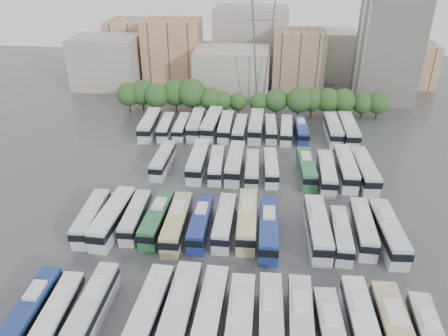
# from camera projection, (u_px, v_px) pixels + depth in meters

# --- Properties ---
(ground) EXTENTS (220.00, 220.00, 0.00)m
(ground) POSITION_uv_depth(u_px,v_px,m) (238.00, 211.00, 69.18)
(ground) COLOR #424447
(ground) RESTS_ON ground
(tree_line) EXTENTS (65.33, 7.92, 8.80)m
(tree_line) POSITION_uv_depth(u_px,v_px,m) (239.00, 98.00, 104.37)
(tree_line) COLOR black
(tree_line) RESTS_ON ground
(city_buildings) EXTENTS (102.00, 35.00, 20.00)m
(city_buildings) POSITION_uv_depth(u_px,v_px,m) (231.00, 54.00, 129.34)
(city_buildings) COLOR #9E998E
(city_buildings) RESTS_ON ground
(apartment_tower) EXTENTS (14.00, 14.00, 26.00)m
(apartment_tower) POSITION_uv_depth(u_px,v_px,m) (388.00, 50.00, 111.11)
(apartment_tower) COLOR silver
(apartment_tower) RESTS_ON ground
(electricity_pylon) EXTENTS (9.00, 6.91, 33.83)m
(electricity_pylon) POSITION_uv_depth(u_px,v_px,m) (263.00, 31.00, 104.23)
(electricity_pylon) COLOR slate
(electricity_pylon) RESTS_ON ground
(bus_r0_s0) EXTENTS (2.60, 11.40, 3.57)m
(bus_r0_s0) POSITION_uv_depth(u_px,v_px,m) (32.00, 310.00, 48.52)
(bus_r0_s0) COLOR navy
(bus_r0_s0) RESTS_ON ground
(bus_r0_s1) EXTENTS (2.73, 11.12, 3.47)m
(bus_r0_s1) POSITION_uv_depth(u_px,v_px,m) (58.00, 315.00, 47.99)
(bus_r0_s1) COLOR silver
(bus_r0_s1) RESTS_ON ground
(bus_r0_s2) EXTENTS (2.71, 11.49, 3.59)m
(bus_r0_s2) POSITION_uv_depth(u_px,v_px,m) (93.00, 305.00, 49.18)
(bus_r0_s2) COLOR silver
(bus_r0_s2) RESTS_ON ground
(bus_r0_s4) EXTENTS (3.31, 12.52, 3.89)m
(bus_r0_s4) POSITION_uv_depth(u_px,v_px,m) (149.00, 312.00, 48.06)
(bus_r0_s4) COLOR silver
(bus_r0_s4) RESTS_ON ground
(bus_r0_s5) EXTENTS (3.14, 13.23, 4.13)m
(bus_r0_s5) POSITION_uv_depth(u_px,v_px,m) (180.00, 312.00, 47.93)
(bus_r0_s5) COLOR silver
(bus_r0_s5) RESTS_ON ground
(bus_r0_s6) EXTENTS (3.08, 12.43, 3.88)m
(bus_r0_s6) POSITION_uv_depth(u_px,v_px,m) (210.00, 313.00, 47.96)
(bus_r0_s6) COLOR silver
(bus_r0_s6) RESTS_ON ground
(bus_r0_s7) EXTENTS (2.90, 12.91, 4.04)m
(bus_r0_s7) POSITION_uv_depth(u_px,v_px,m) (240.00, 326.00, 46.27)
(bus_r0_s7) COLOR silver
(bus_r0_s7) RESTS_ON ground
(bus_r0_s8) EXTENTS (2.84, 12.17, 3.80)m
(bus_r0_s8) POSITION_uv_depth(u_px,v_px,m) (271.00, 321.00, 46.99)
(bus_r0_s8) COLOR silver
(bus_r0_s8) RESTS_ON ground
(bus_r0_s9) EXTENTS (2.86, 12.04, 3.76)m
(bus_r0_s9) POSITION_uv_depth(u_px,v_px,m) (300.00, 323.00, 46.81)
(bus_r0_s9) COLOR silver
(bus_r0_s9) RESTS_ON ground
(bus_r0_s10) EXTENTS (3.01, 11.65, 3.62)m
(bus_r0_s10) POSITION_uv_depth(u_px,v_px,m) (331.00, 336.00, 45.27)
(bus_r0_s10) COLOR silver
(bus_r0_s10) RESTS_ON ground
(bus_r0_s11) EXTENTS (2.97, 12.33, 3.85)m
(bus_r0_s11) POSITION_uv_depth(u_px,v_px,m) (361.00, 325.00, 46.42)
(bus_r0_s11) COLOR white
(bus_r0_s11) RESTS_ON ground
(bus_r1_s0) EXTENTS (3.06, 11.81, 3.68)m
(bus_r1_s0) POSITION_uv_depth(u_px,v_px,m) (92.00, 217.00, 64.53)
(bus_r1_s0) COLOR silver
(bus_r1_s0) RESTS_ON ground
(bus_r1_s1) EXTENTS (3.42, 12.93, 4.02)m
(bus_r1_s1) POSITION_uv_depth(u_px,v_px,m) (113.00, 217.00, 64.22)
(bus_r1_s1) COLOR silver
(bus_r1_s1) RESTS_ON ground
(bus_r1_s2) EXTENTS (2.60, 11.13, 3.48)m
(bus_r1_s2) POSITION_uv_depth(u_px,v_px,m) (136.00, 216.00, 64.94)
(bus_r1_s2) COLOR silver
(bus_r1_s2) RESTS_ON ground
(bus_r1_s3) EXTENTS (3.06, 11.92, 3.71)m
(bus_r1_s3) POSITION_uv_depth(u_px,v_px,m) (157.00, 219.00, 64.16)
(bus_r1_s3) COLOR #2B653E
(bus_r1_s3) RESTS_ON ground
(bus_r1_s4) EXTENTS (2.75, 12.40, 3.89)m
(bus_r1_s4) POSITION_uv_depth(u_px,v_px,m) (177.00, 223.00, 63.09)
(bus_r1_s4) COLOR tan
(bus_r1_s4) RESTS_ON ground
(bus_r1_s5) EXTENTS (2.56, 11.37, 3.56)m
(bus_r1_s5) POSITION_uv_depth(u_px,v_px,m) (200.00, 223.00, 63.37)
(bus_r1_s5) COLOR navy
(bus_r1_s5) RESTS_ON ground
(bus_r1_s6) EXTENTS (2.76, 11.60, 3.62)m
(bus_r1_s6) POSITION_uv_depth(u_px,v_px,m) (225.00, 221.00, 63.59)
(bus_r1_s6) COLOR silver
(bus_r1_s6) RESTS_ON ground
(bus_r1_s7) EXTENTS (2.96, 12.71, 3.98)m
(bus_r1_s7) POSITION_uv_depth(u_px,v_px,m) (247.00, 220.00, 63.66)
(bus_r1_s7) COLOR #CCC18C
(bus_r1_s7) RESTS_ON ground
(bus_r1_s8) EXTENTS (2.72, 12.31, 3.86)m
(bus_r1_s8) POSITION_uv_depth(u_px,v_px,m) (269.00, 229.00, 61.75)
(bus_r1_s8) COLOR navy
(bus_r1_s8) RESTS_ON ground
(bus_r1_s10) EXTENTS (3.20, 13.01, 4.06)m
(bus_r1_s10) POSITION_uv_depth(u_px,v_px,m) (318.00, 228.00, 61.86)
(bus_r1_s10) COLOR silver
(bus_r1_s10) RESTS_ON ground
(bus_r1_s11) EXTENTS (2.69, 10.92, 3.41)m
(bus_r1_s11) POSITION_uv_depth(u_px,v_px,m) (341.00, 234.00, 61.04)
(bus_r1_s11) COLOR silver
(bus_r1_s11) RESTS_ON ground
(bus_r1_s12) EXTENTS (2.91, 11.85, 3.70)m
(bus_r1_s12) POSITION_uv_depth(u_px,v_px,m) (363.00, 227.00, 62.27)
(bus_r1_s12) COLOR silver
(bus_r1_s12) RESTS_ON ground
(bus_r1_s13) EXTENTS (3.34, 12.79, 3.98)m
(bus_r1_s13) POSITION_uv_depth(u_px,v_px,m) (388.00, 232.00, 61.08)
(bus_r1_s13) COLOR silver
(bus_r1_s13) RESTS_ON ground
(bus_r2_s2) EXTENTS (2.79, 11.55, 3.61)m
(bus_r2_s2) POSITION_uv_depth(u_px,v_px,m) (163.00, 160.00, 81.24)
(bus_r2_s2) COLOR silver
(bus_r2_s2) RESTS_ON ground
(bus_r2_s4) EXTENTS (2.84, 12.91, 4.05)m
(bus_r2_s4) POSITION_uv_depth(u_px,v_px,m) (198.00, 160.00, 80.49)
(bus_r2_s4) COLOR silver
(bus_r2_s4) RESTS_ON ground
(bus_r2_s5) EXTENTS (2.90, 11.18, 3.48)m
(bus_r2_s5) POSITION_uv_depth(u_px,v_px,m) (217.00, 165.00, 79.63)
(bus_r2_s5) COLOR white
(bus_r2_s5) RESTS_ON ground
(bus_r2_s6) EXTENTS (2.97, 12.81, 4.01)m
(bus_r2_s6) POSITION_uv_depth(u_px,v_px,m) (235.00, 162.00, 79.85)
(bus_r2_s6) COLOR silver
(bus_r2_s6) RESTS_ON ground
(bus_r2_s7) EXTENTS (2.59, 11.02, 3.45)m
(bus_r2_s7) POSITION_uv_depth(u_px,v_px,m) (252.00, 168.00, 78.32)
(bus_r2_s7) COLOR silver
(bus_r2_s7) RESTS_ON ground
(bus_r2_s8) EXTENTS (2.93, 11.15, 3.47)m
(bus_r2_s8) POSITION_uv_depth(u_px,v_px,m) (271.00, 167.00, 78.86)
(bus_r2_s8) COLOR silver
(bus_r2_s8) RESTS_ON ground
(bus_r2_s10) EXTENTS (3.18, 12.02, 3.74)m
(bus_r2_s10) POSITION_uv_depth(u_px,v_px,m) (306.00, 168.00, 78.25)
(bus_r2_s10) COLOR #2F6F45
(bus_r2_s10) RESTS_ON ground
(bus_r2_s11) EXTENTS (2.96, 12.28, 3.83)m
(bus_r2_s11) POSITION_uv_depth(u_px,v_px,m) (326.00, 172.00, 76.72)
(bus_r2_s11) COLOR silver
(bus_r2_s11) RESTS_ON ground
(bus_r2_s12) EXTENTS (2.94, 13.14, 4.12)m
(bus_r2_s12) POSITION_uv_depth(u_px,v_px,m) (346.00, 167.00, 78.02)
(bus_r2_s12) COLOR silver
(bus_r2_s12) RESTS_ON ground
(bus_r2_s13) EXTENTS (3.43, 13.25, 4.12)m
(bus_r2_s13) POSITION_uv_depth(u_px,v_px,m) (364.00, 170.00, 77.19)
(bus_r2_s13) COLOR silver
(bus_r2_s13) RESTS_ON ground
(bus_r3_s0) EXTENTS (3.50, 13.27, 4.12)m
(bus_r3_s0) POSITION_uv_depth(u_px,v_px,m) (150.00, 124.00, 96.06)
(bus_r3_s0) COLOR silver
(bus_r3_s0) RESTS_ON ground
(bus_r3_s1) EXTENTS (2.93, 11.00, 3.42)m
(bus_r3_s1) POSITION_uv_depth(u_px,v_px,m) (166.00, 126.00, 95.79)
(bus_r3_s1) COLOR silver
(bus_r3_s1) RESTS_ON ground
(bus_r3_s2) EXTENTS (2.45, 10.81, 3.38)m
(bus_r3_s2) POSITION_uv_depth(u_px,v_px,m) (182.00, 126.00, 95.81)
(bus_r3_s2) COLOR silver
(bus_r3_s2) RESTS_ON ground
(bus_r3_s3) EXTENTS (3.05, 12.70, 3.97)m
(bus_r3_s3) POSITION_uv_depth(u_px,v_px,m) (196.00, 124.00, 96.38)
(bus_r3_s3) COLOR silver
(bus_r3_s3) RESTS_ON ground
(bus_r3_s4) EXTENTS (3.62, 13.69, 4.25)m
(bus_r3_s4) POSITION_uv_depth(u_px,v_px,m) (212.00, 123.00, 96.28)
(bus_r3_s4) COLOR silver
(bus_r3_s4) RESTS_ON ground
(bus_r3_s5) EXTENTS (2.70, 12.10, 3.79)m
(bus_r3_s5) POSITION_uv_depth(u_px,v_px,m) (226.00, 126.00, 95.44)
(bus_r3_s5) COLOR silver
(bus_r3_s5) RESTS_ON ground
(bus_r3_s6) EXTENTS (2.85, 11.61, 3.62)m
(bus_r3_s6) POSITION_uv_depth(u_px,v_px,m) (240.00, 129.00, 94.18)
(bus_r3_s6) COLOR silver
(bus_r3_s6) RESTS_ON ground
(bus_r3_s7) EXTENTS (3.16, 13.17, 4.11)m
(bus_r3_s7) POSITION_uv_depth(u_px,v_px,m) (256.00, 125.00, 95.41)
(bus_r3_s7) COLOR silver
(bus_r3_s7) RESTS_ON ground
(bus_r3_s8) EXTENTS (2.75, 11.00, 3.43)m
(bus_r3_s8) POSITION_uv_depth(u_px,v_px,m) (271.00, 128.00, 94.82)
(bus_r3_s8) COLOR silver
(bus_r3_s8) RESTS_ON ground
(bus_r3_s9) EXTENTS (2.87, 11.30, 3.52)m
(bus_r3_s9) POSITION_uv_depth(u_px,v_px,m) (286.00, 130.00, 94.08)
(bus_r3_s9) COLOR silver
(bus_r3_s9) RESTS_ON ground
(bus_r3_s10) EXTENTS (2.81, 11.06, 3.44)m
(bus_r3_s10) POSITION_uv_depth(u_px,v_px,m) (301.00, 130.00, 93.97)
(bus_r3_s10) COLOR navy
(bus_r3_s10) RESTS_ON ground
(bus_r3_s12) EXTENTS (2.95, 12.92, 4.04)m
(bus_r3_s12) POSITION_uv_depth(u_px,v_px,m) (333.00, 129.00, 93.75)
(bus_r3_s12) COLOR silver
(bus_r3_s12) RESTS_ON ground
(bus_r3_s13) EXTENTS (3.05, 13.58, 4.26)m
(bus_r3_s13) POSITION_uv_depth(u_px,v_px,m) (348.00, 130.00, 93.15)
(bus_r3_s13) COLOR silver
(bus_r3_s13) RESTS_ON ground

